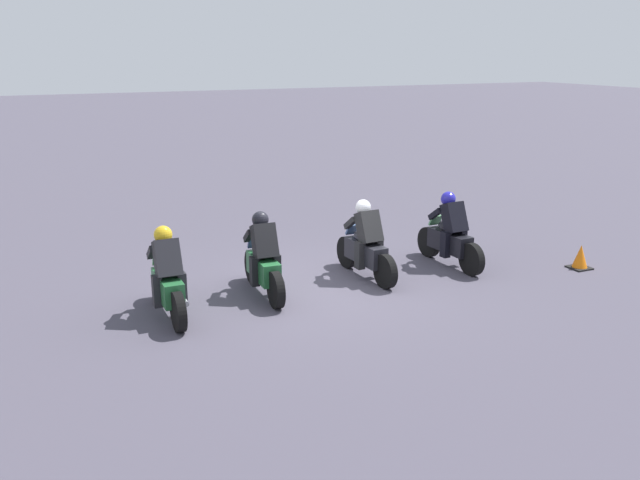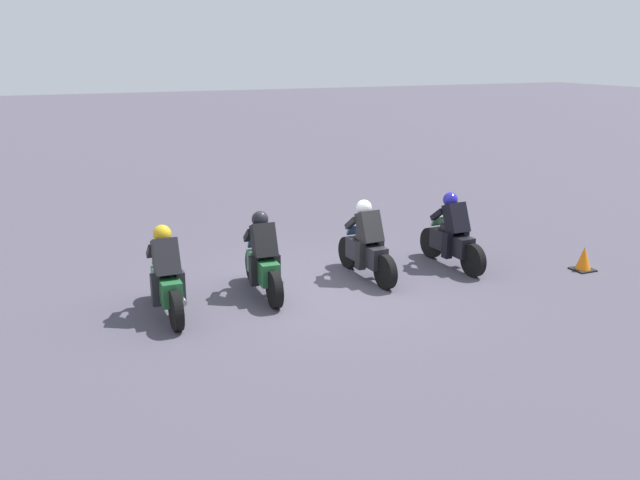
{
  "view_description": "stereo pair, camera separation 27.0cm",
  "coord_description": "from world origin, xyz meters",
  "px_view_note": "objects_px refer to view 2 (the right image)",
  "views": [
    {
      "loc": [
        -10.77,
        5.03,
        4.27
      ],
      "look_at": [
        0.08,
        -0.0,
        0.9
      ],
      "focal_mm": 38.32,
      "sensor_mm": 36.0,
      "label": 1
    },
    {
      "loc": [
        -10.88,
        4.78,
        4.27
      ],
      "look_at": [
        0.08,
        -0.0,
        0.9
      ],
      "focal_mm": 38.32,
      "sensor_mm": 36.0,
      "label": 2
    }
  ],
  "objects_px": {
    "rider_lane_a": "(452,237)",
    "traffic_cone": "(584,259)",
    "rider_lane_b": "(367,246)",
    "rider_lane_d": "(166,279)",
    "rider_lane_c": "(263,261)"
  },
  "relations": [
    {
      "from": "rider_lane_a",
      "to": "traffic_cone",
      "type": "relative_size",
      "value": 4.21
    },
    {
      "from": "rider_lane_b",
      "to": "rider_lane_d",
      "type": "distance_m",
      "value": 3.9
    },
    {
      "from": "rider_lane_c",
      "to": "rider_lane_d",
      "type": "xyz_separation_m",
      "value": [
        -0.29,
        1.77,
        0.0
      ]
    },
    {
      "from": "rider_lane_a",
      "to": "rider_lane_b",
      "type": "height_order",
      "value": "same"
    },
    {
      "from": "rider_lane_d",
      "to": "rider_lane_a",
      "type": "bearing_deg",
      "value": -86.27
    },
    {
      "from": "rider_lane_c",
      "to": "rider_lane_b",
      "type": "bearing_deg",
      "value": -84.59
    },
    {
      "from": "traffic_cone",
      "to": "rider_lane_c",
      "type": "bearing_deg",
      "value": 78.76
    },
    {
      "from": "rider_lane_c",
      "to": "rider_lane_a",
      "type": "bearing_deg",
      "value": -86.54
    },
    {
      "from": "rider_lane_a",
      "to": "rider_lane_d",
      "type": "xyz_separation_m",
      "value": [
        -0.32,
        5.79,
        0.0
      ]
    },
    {
      "from": "rider_lane_a",
      "to": "rider_lane_d",
      "type": "height_order",
      "value": "same"
    },
    {
      "from": "rider_lane_a",
      "to": "rider_lane_b",
      "type": "distance_m",
      "value": 1.9
    },
    {
      "from": "rider_lane_c",
      "to": "traffic_cone",
      "type": "relative_size",
      "value": 4.21
    },
    {
      "from": "rider_lane_d",
      "to": "rider_lane_b",
      "type": "bearing_deg",
      "value": -83.85
    },
    {
      "from": "rider_lane_c",
      "to": "rider_lane_d",
      "type": "height_order",
      "value": "same"
    },
    {
      "from": "rider_lane_b",
      "to": "rider_lane_d",
      "type": "bearing_deg",
      "value": 92.88
    }
  ]
}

